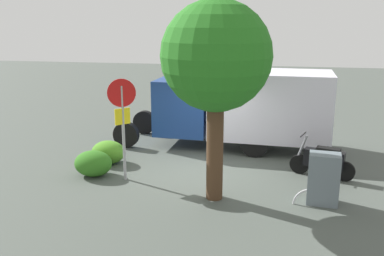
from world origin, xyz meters
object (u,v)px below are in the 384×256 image
object	(u,v)px
street_tree	(216,58)
utility_cabinet	(323,179)
box_truck_near	(240,104)
stop_sign	(123,114)
motorcycle	(323,160)
bike_rack_hoop	(310,205)

from	to	relation	value
street_tree	utility_cabinet	distance (m)	3.87
box_truck_near	utility_cabinet	bearing A→B (deg)	121.50
street_tree	box_truck_near	bearing A→B (deg)	-93.06
box_truck_near	utility_cabinet	xyz separation A→B (m)	(-2.38, 4.28, -0.90)
box_truck_near	stop_sign	distance (m)	4.72
street_tree	utility_cabinet	size ratio (longest dim) A/B	3.86
box_truck_near	motorcycle	distance (m)	3.72
utility_cabinet	box_truck_near	bearing A→B (deg)	-60.95
box_truck_near	stop_sign	bearing A→B (deg)	54.88
stop_sign	utility_cabinet	world-z (taller)	stop_sign
box_truck_near	utility_cabinet	distance (m)	4.98
motorcycle	utility_cabinet	xyz separation A→B (m)	(0.19, 1.79, 0.11)
motorcycle	street_tree	bearing A→B (deg)	53.08
stop_sign	bike_rack_hoop	xyz separation A→B (m)	(-4.96, 0.76, -1.88)
motorcycle	utility_cabinet	world-z (taller)	utility_cabinet
box_truck_near	bike_rack_hoop	bearing A→B (deg)	117.50
utility_cabinet	bike_rack_hoop	distance (m)	0.72
motorcycle	street_tree	distance (m)	4.54
stop_sign	bike_rack_hoop	distance (m)	5.36
motorcycle	stop_sign	xyz separation A→B (m)	(5.43, 1.23, 1.36)
street_tree	bike_rack_hoop	size ratio (longest dim) A/B	5.68
stop_sign	box_truck_near	bearing A→B (deg)	-127.57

